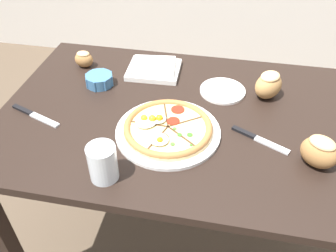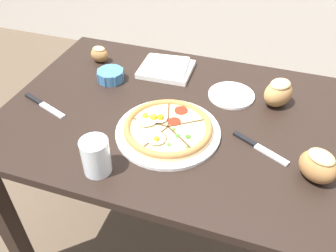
{
  "view_description": "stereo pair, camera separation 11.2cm",
  "coord_description": "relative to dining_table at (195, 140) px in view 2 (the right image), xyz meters",
  "views": [
    {
      "loc": [
        0.1,
        -0.94,
        1.49
      ],
      "look_at": [
        -0.07,
        -0.11,
        0.77
      ],
      "focal_mm": 38.0,
      "sensor_mm": 36.0,
      "label": 1
    },
    {
      "loc": [
        0.21,
        -0.91,
        1.49
      ],
      "look_at": [
        -0.07,
        -0.11,
        0.77
      ],
      "focal_mm": 38.0,
      "sensor_mm": 36.0,
      "label": 2
    }
  ],
  "objects": [
    {
      "name": "knife_main",
      "position": [
        -0.53,
        -0.11,
        0.11
      ],
      "size": [
        0.2,
        0.09,
        0.01
      ],
      "rotation": [
        0.0,
        0.0,
        -0.35
      ],
      "color": "silver",
      "rests_on": "dining_table"
    },
    {
      "name": "bread_piece_near",
      "position": [
        -0.48,
        0.24,
        0.14
      ],
      "size": [
        0.08,
        0.06,
        0.07
      ],
      "rotation": [
        0.0,
        0.0,
        3.12
      ],
      "color": "#A3703D",
      "rests_on": "dining_table"
    },
    {
      "name": "ramekin_bowl",
      "position": [
        -0.37,
        0.12,
        0.13
      ],
      "size": [
        0.11,
        0.11,
        0.04
      ],
      "color": "teal",
      "rests_on": "dining_table"
    },
    {
      "name": "pizza",
      "position": [
        -0.07,
        -0.11,
        0.12
      ],
      "size": [
        0.33,
        0.33,
        0.05
      ],
      "color": "white",
      "rests_on": "dining_table"
    },
    {
      "name": "ground_plane",
      "position": [
        0.0,
        0.0,
        -0.64
      ],
      "size": [
        12.0,
        12.0,
        0.0
      ],
      "primitive_type": "plane",
      "color": "brown"
    },
    {
      "name": "knife_spare",
      "position": [
        0.22,
        -0.08,
        0.11
      ],
      "size": [
        0.18,
        0.1,
        0.01
      ],
      "rotation": [
        0.0,
        0.0,
        -0.46
      ],
      "color": "silver",
      "rests_on": "dining_table"
    },
    {
      "name": "napkin_folded",
      "position": [
        -0.19,
        0.25,
        0.12
      ],
      "size": [
        0.21,
        0.18,
        0.04
      ],
      "rotation": [
        0.0,
        0.0,
        0.04
      ],
      "color": "silver",
      "rests_on": "dining_table"
    },
    {
      "name": "dining_table",
      "position": [
        0.0,
        0.0,
        0.0
      ],
      "size": [
        1.33,
        0.83,
        0.74
      ],
      "color": "black",
      "rests_on": "ground_plane"
    },
    {
      "name": "side_saucer",
      "position": [
        0.09,
        0.16,
        0.11
      ],
      "size": [
        0.17,
        0.17,
        0.01
      ],
      "color": "white",
      "rests_on": "dining_table"
    },
    {
      "name": "bread_piece_far",
      "position": [
        0.24,
        0.16,
        0.15
      ],
      "size": [
        0.13,
        0.14,
        0.1
      ],
      "rotation": [
        0.0,
        0.0,
        0.93
      ],
      "color": "#B27F47",
      "rests_on": "dining_table"
    },
    {
      "name": "bread_piece_mid",
      "position": [
        0.38,
        -0.16,
        0.15
      ],
      "size": [
        0.13,
        0.12,
        0.1
      ],
      "rotation": [
        0.0,
        0.0,
        2.59
      ],
      "color": "#A3703D",
      "rests_on": "dining_table"
    },
    {
      "name": "water_glass",
      "position": [
        -0.2,
        -0.32,
        0.15
      ],
      "size": [
        0.08,
        0.08,
        0.11
      ],
      "color": "white",
      "rests_on": "dining_table"
    }
  ]
}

